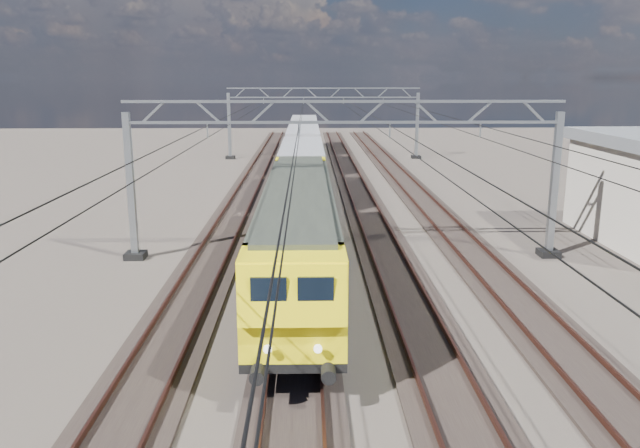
{
  "coord_description": "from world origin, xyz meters",
  "views": [
    {
      "loc": [
        -1.63,
        -23.52,
        8.04
      ],
      "look_at": [
        -1.14,
        0.51,
        2.4
      ],
      "focal_mm": 35.0,
      "sensor_mm": 36.0,
      "label": 1
    }
  ],
  "objects_px": {
    "hopper_wagon_lead": "(302,167)",
    "catenary_gantry_mid": "(344,173)",
    "hopper_wagon_mid": "(303,145)",
    "catenary_gantry_far": "(323,120)",
    "hopper_wagon_third": "(304,131)",
    "locomotive": "(298,226)"
  },
  "relations": [
    {
      "from": "hopper_wagon_lead",
      "to": "catenary_gantry_mid",
      "type": "bearing_deg",
      "value": -81.95
    },
    {
      "from": "catenary_gantry_mid",
      "to": "hopper_wagon_mid",
      "type": "relative_size",
      "value": 1.53
    },
    {
      "from": "catenary_gantry_far",
      "to": "hopper_wagon_mid",
      "type": "height_order",
      "value": "catenary_gantry_far"
    },
    {
      "from": "hopper_wagon_third",
      "to": "catenary_gantry_mid",
      "type": "bearing_deg",
      "value": -87.31
    },
    {
      "from": "locomotive",
      "to": "hopper_wagon_mid",
      "type": "height_order",
      "value": "locomotive"
    },
    {
      "from": "catenary_gantry_far",
      "to": "hopper_wagon_mid",
      "type": "distance_m",
      "value": 8.08
    },
    {
      "from": "hopper_wagon_mid",
      "to": "catenary_gantry_mid",
      "type": "bearing_deg",
      "value": -85.96
    },
    {
      "from": "hopper_wagon_mid",
      "to": "catenary_gantry_far",
      "type": "bearing_deg",
      "value": 75.35
    },
    {
      "from": "catenary_gantry_far",
      "to": "hopper_wagon_mid",
      "type": "xyz_separation_m",
      "value": [
        -2.0,
        -7.65,
        -1.67
      ]
    },
    {
      "from": "catenary_gantry_mid",
      "to": "hopper_wagon_third",
      "type": "distance_m",
      "value": 42.63
    },
    {
      "from": "hopper_wagon_lead",
      "to": "hopper_wagon_third",
      "type": "distance_m",
      "value": 28.4
    },
    {
      "from": "catenary_gantry_far",
      "to": "locomotive",
      "type": "bearing_deg",
      "value": -92.9
    },
    {
      "from": "locomotive",
      "to": "hopper_wagon_third",
      "type": "distance_m",
      "value": 46.1
    },
    {
      "from": "locomotive",
      "to": "hopper_wagon_third",
      "type": "height_order",
      "value": "locomotive"
    },
    {
      "from": "catenary_gantry_far",
      "to": "hopper_wagon_mid",
      "type": "bearing_deg",
      "value": -104.65
    },
    {
      "from": "locomotive",
      "to": "hopper_wagon_lead",
      "type": "distance_m",
      "value": 17.7
    },
    {
      "from": "catenary_gantry_mid",
      "to": "hopper_wagon_mid",
      "type": "xyz_separation_m",
      "value": [
        -2.0,
        28.35,
        -1.67
      ]
    },
    {
      "from": "hopper_wagon_mid",
      "to": "locomotive",
      "type": "bearing_deg",
      "value": -90.0
    },
    {
      "from": "catenary_gantry_far",
      "to": "locomotive",
      "type": "distance_m",
      "value": 39.63
    },
    {
      "from": "locomotive",
      "to": "hopper_wagon_third",
      "type": "xyz_separation_m",
      "value": [
        -0.0,
        46.1,
        -0.09
      ]
    },
    {
      "from": "catenary_gantry_mid",
      "to": "hopper_wagon_third",
      "type": "xyz_separation_m",
      "value": [
        -2.0,
        42.55,
        -1.67
      ]
    },
    {
      "from": "catenary_gantry_mid",
      "to": "hopper_wagon_mid",
      "type": "height_order",
      "value": "catenary_gantry_mid"
    }
  ]
}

